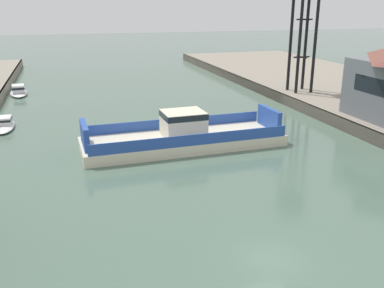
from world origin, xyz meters
TOP-DOWN VIEW (x-y plane):
  - ground_plane at (0.00, 0.00)m, footprint 400.00×400.00m
  - chain_ferry at (0.66, 21.14)m, footprint 20.88×7.18m
  - moored_boat_near_right at (-17.79, 33.68)m, footprint 2.14×6.12m
  - moored_boat_mid_left at (-17.89, 54.15)m, footprint 3.32×7.65m

SIDE VIEW (x-z plane):
  - ground_plane at x=0.00m, z-range 0.00..0.00m
  - moored_boat_near_right at x=-17.79m, z-range -0.17..1.17m
  - moored_boat_mid_left at x=-17.89m, z-range -0.20..1.43m
  - chain_ferry at x=0.66m, z-range -0.75..2.99m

